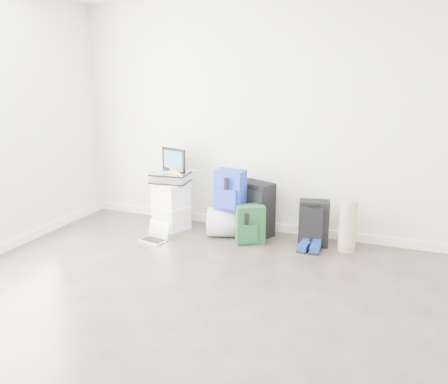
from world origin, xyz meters
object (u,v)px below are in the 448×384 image
at_px(laptop, 156,236).
at_px(carry_on, 313,223).
at_px(duffel_bag, 231,222).
at_px(large_suitcase, 256,209).
at_px(boxes_stack, 171,205).
at_px(briefcase, 170,178).

bearing_deg(laptop, carry_on, 29.79).
bearing_deg(duffel_bag, carry_on, -13.63).
bearing_deg(large_suitcase, duffel_bag, -124.06).
distance_m(boxes_stack, briefcase, 0.35).
bearing_deg(carry_on, large_suitcase, 160.13).
height_order(boxes_stack, briefcase, briefcase).
bearing_deg(briefcase, carry_on, -3.58).
height_order(briefcase, laptop, briefcase).
xyz_separation_m(briefcase, laptop, (0.02, -0.44, -0.59)).
relative_size(boxes_stack, laptop, 1.72).
bearing_deg(carry_on, briefcase, 170.11).
xyz_separation_m(duffel_bag, laptop, (-0.76, -0.45, -0.12)).
bearing_deg(duffel_bag, laptop, -166.98).
xyz_separation_m(boxes_stack, large_suitcase, (1.03, 0.17, 0.03)).
bearing_deg(duffel_bag, boxes_stack, 162.99).
bearing_deg(laptop, briefcase, 106.36).
height_order(large_suitcase, laptop, large_suitcase).
bearing_deg(carry_on, laptop, -175.61).
height_order(duffel_bag, carry_on, carry_on).
distance_m(boxes_stack, duffel_bag, 0.79).
bearing_deg(briefcase, duffel_bag, -5.44).
relative_size(large_suitcase, laptop, 1.89).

